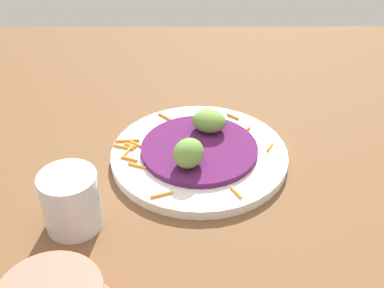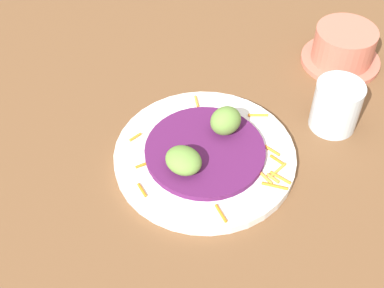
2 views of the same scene
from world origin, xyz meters
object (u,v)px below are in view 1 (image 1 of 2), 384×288
(guac_scoop_center, at_px, (189,153))
(water_glass, at_px, (71,201))
(main_plate, at_px, (199,155))
(guac_scoop_left, at_px, (209,121))

(guac_scoop_center, distance_m, water_glass, 0.17)
(main_plate, xyz_separation_m, guac_scoop_left, (0.02, 0.04, 0.03))
(main_plate, xyz_separation_m, water_glass, (-0.16, -0.13, 0.03))
(guac_scoop_left, distance_m, water_glass, 0.25)
(guac_scoop_center, relative_size, water_glass, 0.61)
(main_plate, height_order, guac_scoop_left, guac_scoop_left)
(water_glass, bearing_deg, guac_scoop_left, 45.67)
(guac_scoop_left, xyz_separation_m, water_glass, (-0.17, -0.18, -0.00))
(main_plate, xyz_separation_m, guac_scoop_center, (-0.02, -0.04, 0.04))
(guac_scoop_left, height_order, guac_scoop_center, guac_scoop_center)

